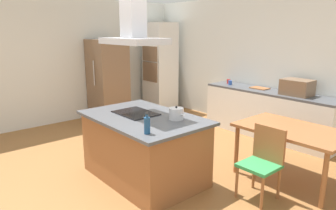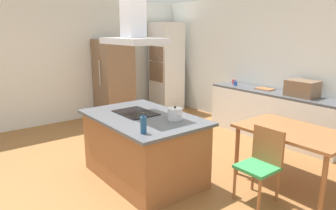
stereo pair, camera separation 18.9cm
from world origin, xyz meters
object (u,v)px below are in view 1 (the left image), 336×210
at_px(coffee_mug_blue, 230,83).
at_px(wall_oven_stack, 160,67).
at_px(chair_facing_island, 263,158).
at_px(range_hood, 133,24).
at_px(cutting_board, 260,88).
at_px(tea_kettle, 176,114).
at_px(countertop_microwave, 297,87).
at_px(refrigerator, 108,80).
at_px(dining_table, 292,134).
at_px(olive_oil_bottle, 147,125).
at_px(cooktop, 136,113).
at_px(coffee_mug_red, 229,81).

height_order(coffee_mug_blue, wall_oven_stack, wall_oven_stack).
xyz_separation_m(chair_facing_island, range_hood, (-1.54, -0.82, 1.59)).
bearing_deg(cutting_board, chair_facing_island, -54.96).
xyz_separation_m(tea_kettle, cutting_board, (-0.53, 2.69, -0.07)).
xyz_separation_m(countertop_microwave, refrigerator, (-3.63, -1.71, -0.13)).
bearing_deg(countertop_microwave, dining_table, -63.52).
xyz_separation_m(olive_oil_bottle, refrigerator, (-3.59, 1.56, -0.09)).
bearing_deg(cooktop, cutting_board, 88.88).
distance_m(cutting_board, refrigerator, 3.35).
bearing_deg(range_hood, wall_oven_stack, 135.71).
bearing_deg(olive_oil_bottle, cooktop, 153.69).
bearing_deg(coffee_mug_red, chair_facing_island, -43.08).
relative_size(olive_oil_bottle, refrigerator, 0.13).
xyz_separation_m(olive_oil_bottle, coffee_mug_blue, (-1.39, 3.22, -0.06)).
bearing_deg(tea_kettle, chair_facing_island, 31.64).
height_order(tea_kettle, dining_table, tea_kettle).
relative_size(countertop_microwave, dining_table, 0.36).
height_order(tea_kettle, cutting_board, tea_kettle).
xyz_separation_m(coffee_mug_blue, dining_table, (2.13, -1.34, -0.28)).
height_order(cooktop, countertop_microwave, countertop_microwave).
distance_m(refrigerator, range_hood, 3.25).
bearing_deg(refrigerator, countertop_microwave, 25.18).
height_order(coffee_mug_red, range_hood, range_hood).
xyz_separation_m(tea_kettle, countertop_microwave, (0.25, 2.64, 0.06)).
relative_size(wall_oven_stack, chair_facing_island, 2.47).
bearing_deg(range_hood, coffee_mug_red, 103.82).
distance_m(tea_kettle, refrigerator, 3.51).
distance_m(tea_kettle, countertop_microwave, 2.66).
bearing_deg(chair_facing_island, cooktop, -151.91).
height_order(coffee_mug_red, cutting_board, coffee_mug_red).
xyz_separation_m(cutting_board, chair_facing_island, (1.48, -2.11, -0.40)).
height_order(olive_oil_bottle, cutting_board, olive_oil_bottle).
relative_size(cutting_board, refrigerator, 0.19).
distance_m(olive_oil_bottle, coffee_mug_red, 3.65).
distance_m(countertop_microwave, wall_oven_stack, 3.56).
xyz_separation_m(cooktop, dining_table, (1.54, 1.49, -0.24)).
xyz_separation_m(countertop_microwave, cutting_board, (-0.78, 0.05, -0.13)).
relative_size(cooktop, tea_kettle, 2.49).
bearing_deg(range_hood, dining_table, 44.03).
bearing_deg(coffee_mug_blue, cutting_board, 9.37).
relative_size(refrigerator, chair_facing_island, 2.04).
bearing_deg(range_hood, countertop_microwave, 73.71).
height_order(coffee_mug_red, coffee_mug_blue, same).
distance_m(refrigerator, chair_facing_island, 4.36).
bearing_deg(coffee_mug_red, olive_oil_bottle, -65.48).
bearing_deg(countertop_microwave, coffee_mug_blue, -177.72).
bearing_deg(coffee_mug_red, countertop_microwave, -1.88).
bearing_deg(countertop_microwave, cooktop, -106.29).
xyz_separation_m(cutting_board, wall_oven_stack, (-2.77, -0.28, 0.19)).
xyz_separation_m(cooktop, countertop_microwave, (0.84, 2.88, 0.13)).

